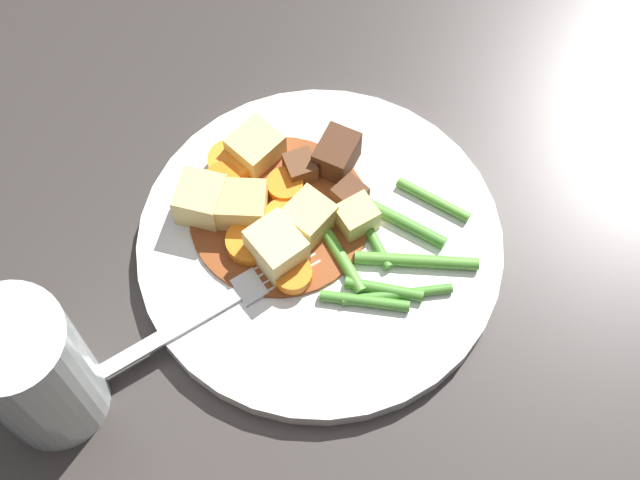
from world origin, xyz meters
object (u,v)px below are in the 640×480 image
fork (210,310)px  carrot_slice_5 (283,217)px  carrot_slice_4 (285,187)px  potato_chunk_2 (240,207)px  water_glass (34,372)px  carrot_slice_1 (223,181)px  potato_chunk_4 (201,200)px  carrot_slice_3 (293,275)px  carrot_slice_6 (231,162)px  dinner_plate (320,245)px  carrot_slice_2 (227,199)px  potato_chunk_5 (309,218)px  potato_chunk_3 (255,148)px  carrot_slice_0 (249,243)px  meat_chunk_2 (337,155)px  meat_chunk_1 (300,168)px  meat_chunk_0 (350,195)px  potato_chunk_1 (356,217)px  potato_chunk_0 (277,248)px

fork → carrot_slice_5: bearing=-104.7°
carrot_slice_4 → potato_chunk_2: bearing=53.8°
water_glass → carrot_slice_1: bearing=-103.9°
potato_chunk_4 → fork: bearing=116.8°
carrot_slice_3 → carrot_slice_6: (0.07, -0.07, -0.00)m
dinner_plate → fork: bearing=55.7°
carrot_slice_2 → potato_chunk_5: potato_chunk_5 is taller
carrot_slice_4 → potato_chunk_3: bearing=-33.5°
potato_chunk_2 → potato_chunk_5: same height
carrot_slice_0 → meat_chunk_2: bearing=-112.5°
carrot_slice_3 → meat_chunk_1: bearing=-73.2°
potato_chunk_3 → water_glass: size_ratio=0.28×
carrot_slice_2 → water_glass: water_glass is taller
carrot_slice_4 → meat_chunk_0: size_ratio=1.28×
carrot_slice_4 → carrot_slice_5: bearing=106.5°
carrot_slice_0 → carrot_slice_1: 0.05m
carrot_slice_1 → potato_chunk_1: potato_chunk_1 is taller
potato_chunk_3 → dinner_plate: bearing=144.0°
potato_chunk_0 → potato_chunk_4: size_ratio=1.09×
potato_chunk_1 → meat_chunk_0: potato_chunk_1 is taller
carrot_slice_3 → dinner_plate: bearing=-101.9°
dinner_plate → fork: size_ratio=1.72×
water_glass → potato_chunk_3: bearing=-105.2°
carrot_slice_5 → potato_chunk_4: 0.06m
carrot_slice_6 → fork: 0.11m
carrot_slice_5 → potato_chunk_3: 0.06m
water_glass → potato_chunk_4: bearing=-103.6°
carrot_slice_2 → potato_chunk_0: potato_chunk_0 is taller
potato_chunk_3 → potato_chunk_5: bearing=143.6°
carrot_slice_1 → carrot_slice_3: same height
carrot_slice_1 → carrot_slice_4: same height
potato_chunk_2 → fork: size_ratio=0.24×
fork → meat_chunk_2: bearing=-106.9°
carrot_slice_2 → carrot_slice_6: (0.01, -0.03, -0.00)m
potato_chunk_0 → potato_chunk_4: bearing=-15.7°
dinner_plate → meat_chunk_1: size_ratio=12.19×
dinner_plate → potato_chunk_3: size_ratio=7.73×
carrot_slice_1 → potato_chunk_3: 0.03m
carrot_slice_6 → meat_chunk_2: 0.08m
carrot_slice_2 → meat_chunk_1: meat_chunk_1 is taller
dinner_plate → potato_chunk_0: (0.02, 0.02, 0.02)m
carrot_slice_5 → meat_chunk_2: 0.06m
potato_chunk_0 → meat_chunk_1: potato_chunk_0 is taller
carrot_slice_6 → meat_chunk_1: (-0.05, -0.01, 0.00)m
carrot_slice_3 → meat_chunk_0: bearing=-103.3°
carrot_slice_3 → fork: (0.04, 0.04, -0.00)m
potato_chunk_1 → potato_chunk_3: size_ratio=0.77×
potato_chunk_0 → potato_chunk_1: potato_chunk_0 is taller
potato_chunk_3 → potato_chunk_4: bearing=70.4°
carrot_slice_1 → potato_chunk_3: bearing=-112.2°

